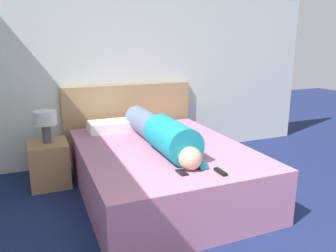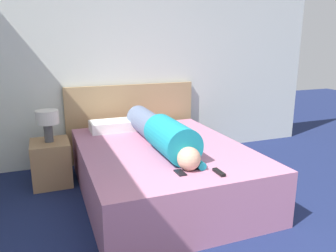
{
  "view_description": "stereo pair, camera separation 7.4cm",
  "coord_description": "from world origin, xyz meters",
  "views": [
    {
      "loc": [
        -1.25,
        -0.48,
        1.52
      ],
      "look_at": [
        -0.1,
        2.3,
        0.76
      ],
      "focal_mm": 35.0,
      "sensor_mm": 36.0,
      "label": 1
    },
    {
      "loc": [
        -1.19,
        -0.51,
        1.52
      ],
      "look_at": [
        -0.1,
        2.3,
        0.76
      ],
      "focal_mm": 35.0,
      "sensor_mm": 36.0,
      "label": 2
    }
  ],
  "objects": [
    {
      "name": "nightstand",
      "position": [
        -1.16,
        3.14,
        0.24
      ],
      "size": [
        0.41,
        0.46,
        0.48
      ],
      "color": "#A37A51",
      "rests_on": "ground_plane"
    },
    {
      "name": "bed",
      "position": [
        -0.1,
        2.45,
        0.25
      ],
      "size": [
        1.59,
        2.06,
        0.51
      ],
      "color": "#B2708E",
      "rests_on": "ground_plane"
    },
    {
      "name": "wall_back",
      "position": [
        0.0,
        3.69,
        1.3
      ],
      "size": [
        5.31,
        0.06,
        2.6
      ],
      "color": "silver",
      "rests_on": "ground_plane"
    },
    {
      "name": "pillow_near_headboard",
      "position": [
        -0.43,
        3.25,
        0.57
      ],
      "size": [
        0.53,
        0.3,
        0.12
      ],
      "color": "white",
      "rests_on": "bed"
    },
    {
      "name": "person_lying",
      "position": [
        -0.11,
        2.45,
        0.66
      ],
      "size": [
        0.33,
        1.59,
        0.33
      ],
      "color": "tan",
      "rests_on": "bed"
    },
    {
      "name": "cell_phone",
      "position": [
        -0.21,
        1.74,
        0.52
      ],
      "size": [
        0.06,
        0.13,
        0.01
      ],
      "color": "black",
      "rests_on": "bed"
    },
    {
      "name": "table_lamp",
      "position": [
        -1.16,
        3.14,
        0.73
      ],
      "size": [
        0.24,
        0.24,
        0.35
      ],
      "color": "#4C4C51",
      "rests_on": "nightstand"
    },
    {
      "name": "headboard",
      "position": [
        -0.1,
        3.62,
        0.5
      ],
      "size": [
        1.71,
        0.04,
        1.0
      ],
      "color": "tan",
      "rests_on": "ground_plane"
    },
    {
      "name": "tv_remote",
      "position": [
        0.08,
        1.62,
        0.52
      ],
      "size": [
        0.04,
        0.15,
        0.02
      ],
      "color": "black",
      "rests_on": "bed"
    }
  ]
}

